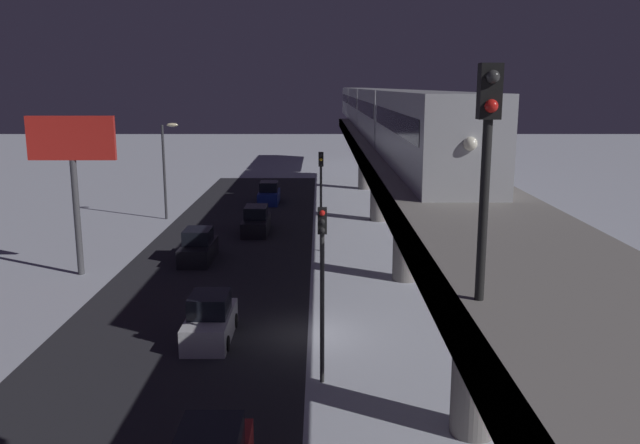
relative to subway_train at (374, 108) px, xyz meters
The scene contains 13 objects.
ground_plane 32.42m from the subway_train, 80.22° to the left, with size 240.00×240.00×0.00m, color silver.
avenue_asphalt 33.73m from the subway_train, 70.82° to the left, with size 11.00×97.80×0.01m, color #28282D.
elevated_railway 30.92m from the subway_train, 89.83° to the left, with size 5.00×97.80×6.84m.
subway_train is the anchor object (origin of this frame).
rail_signal 46.65m from the subway_train, 87.62° to the left, with size 0.36×0.41×4.00m.
sedan_white 33.58m from the subway_train, 73.43° to the left, with size 1.91×4.24×1.97m.
sedan_black 23.51m from the subway_train, 56.88° to the left, with size 1.80×4.47×1.97m.
sedan_blue 12.26m from the subway_train, ahead, with size 1.80×4.33×1.97m.
sedan_black_2 16.26m from the subway_train, 49.20° to the left, with size 1.80×4.73×1.97m.
traffic_light_near 36.02m from the subway_train, 82.58° to the left, with size 0.32×0.44×6.40m.
traffic_light_mid 17.38m from the subway_train, 74.07° to the left, with size 0.32×0.44×6.40m.
commercial_billboard 28.31m from the subway_train, 49.78° to the left, with size 4.80×0.36×8.90m.
street_lamp_far 18.16m from the subway_train, 19.06° to the left, with size 1.35×0.44×7.65m.
Camera 1 is at (-0.60, 26.65, 10.48)m, focal length 36.84 mm.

